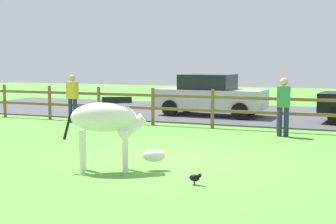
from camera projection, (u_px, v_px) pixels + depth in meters
ground_plane at (180, 160)px, 9.86m from camera, size 60.00×60.00×0.00m
parking_asphalt at (263, 114)px, 18.44m from camera, size 28.00×7.40×0.05m
paddock_fence at (212, 106)px, 14.69m from camera, size 20.55×0.11×1.22m
zebra at (108, 123)px, 8.82m from camera, size 1.79×1.10×1.41m
crow_on_grass at (195, 178)px, 7.88m from camera, size 0.21×0.10×0.20m
parked_car_silver at (211, 95)px, 17.74m from camera, size 4.07×2.03×1.56m
visitor_left_of_tree at (283, 104)px, 13.00m from camera, size 0.39×0.28×1.64m
visitor_right_of_tree at (73, 96)px, 16.02m from camera, size 0.37×0.24×1.64m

